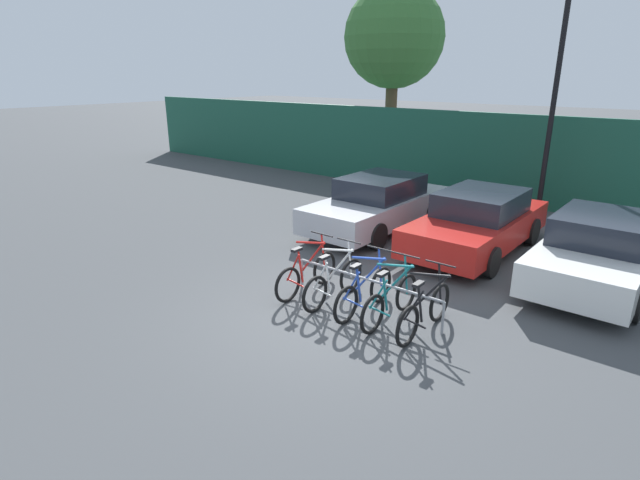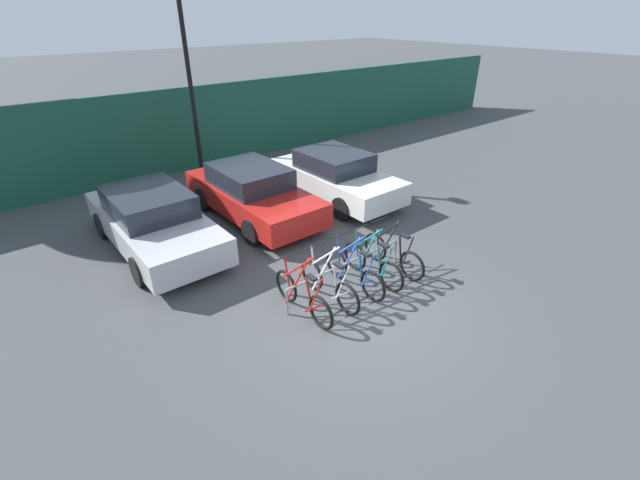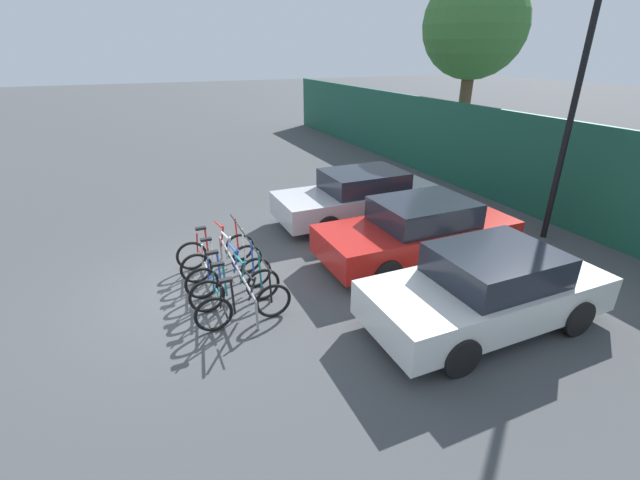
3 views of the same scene
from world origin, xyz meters
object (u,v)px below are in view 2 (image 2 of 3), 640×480
object	(u,v)px
bicycle_red	(303,296)
car_white	(336,176)
bicycle_blue	(354,272)
car_silver	(153,220)
bicycle_white	(329,284)
bicycle_black	(393,254)
bicycle_teal	(372,264)
car_red	(252,192)
bike_rack	(347,266)
lamp_post	(187,58)

from	to	relation	value
bicycle_red	car_white	bearing A→B (deg)	44.66
bicycle_blue	car_silver	size ratio (longest dim) A/B	0.37
bicycle_white	bicycle_blue	world-z (taller)	same
bicycle_white	bicycle_black	distance (m)	1.80
bicycle_red	bicycle_blue	world-z (taller)	same
bicycle_teal	car_white	size ratio (longest dim) A/B	0.41
bicycle_teal	bicycle_black	xyz separation A→B (m)	(0.63, 0.00, 0.00)
car_red	car_silver	bearing A→B (deg)	-179.58
bicycle_red	car_red	size ratio (longest dim) A/B	0.38
bicycle_blue	car_red	xyz separation A→B (m)	(0.24, 4.23, 0.31)
bicycle_teal	car_silver	bearing A→B (deg)	123.10
bicycle_white	car_white	size ratio (longest dim) A/B	0.41
car_white	bicycle_red	bearing A→B (deg)	-137.08
bike_rack	bicycle_blue	bearing A→B (deg)	-64.34
bicycle_white	lamp_post	world-z (taller)	lamp_post
bike_rack	bicycle_blue	distance (m)	0.19
bicycle_white	car_white	world-z (taller)	car_white
bicycle_black	car_white	distance (m)	4.16
bicycle_black	car_silver	distance (m)	5.54
bicycle_red	bicycle_teal	size ratio (longest dim) A/B	1.00
car_silver	car_white	bearing A→B (deg)	-4.49
bicycle_white	car_red	xyz separation A→B (m)	(0.89, 4.23, 0.31)
bicycle_white	lamp_post	bearing A→B (deg)	77.97
bicycle_black	bicycle_red	bearing A→B (deg)	-178.54
bicycle_blue	car_red	distance (m)	4.25
car_red	lamp_post	xyz separation A→B (m)	(0.28, 3.74, 3.04)
car_silver	car_red	world-z (taller)	same
bicycle_black	lamp_post	world-z (taller)	lamp_post
bicycle_red	bicycle_white	xyz separation A→B (m)	(0.63, 0.00, 0.00)
bicycle_blue	bike_rack	bearing A→B (deg)	115.72
bicycle_red	bicycle_teal	world-z (taller)	same
bicycle_red	bicycle_blue	distance (m)	1.28
bike_rack	car_silver	xyz separation A→B (m)	(-2.37, 4.06, 0.22)
car_white	lamp_post	world-z (taller)	lamp_post
bicycle_black	car_silver	bearing A→B (deg)	131.83
bicycle_white	bicycle_blue	bearing A→B (deg)	-3.68
bicycle_red	bicycle_teal	bearing A→B (deg)	1.74
bicycle_red	car_white	xyz separation A→B (m)	(4.09, 3.80, 0.31)
bicycle_black	car_silver	world-z (taller)	car_silver
bike_rack	bicycle_red	distance (m)	1.23
bicycle_black	car_silver	size ratio (longest dim) A/B	0.37
car_red	bicycle_blue	bearing A→B (deg)	-93.21
bicycle_blue	car_silver	distance (m)	4.88
bicycle_teal	car_white	xyz separation A→B (m)	(2.29, 3.80, 0.31)
bike_rack	bicycle_black	world-z (taller)	bicycle_black
bicycle_white	car_white	xyz separation A→B (m)	(3.46, 3.80, 0.31)
bicycle_red	lamp_post	distance (m)	8.83
bike_rack	bicycle_black	xyz separation A→B (m)	(1.21, -0.15, -0.10)
bicycle_red	car_red	distance (m)	4.51
bike_rack	bicycle_blue	world-z (taller)	bicycle_blue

